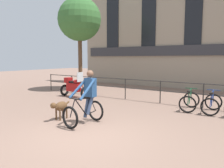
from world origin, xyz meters
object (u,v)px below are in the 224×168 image
at_px(cyclist_with_bike, 87,100).
at_px(dog, 60,107).
at_px(parked_motorcycle, 74,87).
at_px(parked_bicycle_near_lamp, 190,101).
at_px(parked_bicycle_mid_left, 212,104).

distance_m(cyclist_with_bike, dog, 1.11).
height_order(dog, parked_motorcycle, parked_motorcycle).
relative_size(parked_bicycle_near_lamp, parked_bicycle_mid_left, 1.03).
relative_size(parked_motorcycle, parked_bicycle_near_lamp, 1.36).
relative_size(dog, parked_bicycle_mid_left, 0.79).
relative_size(cyclist_with_bike, parked_bicycle_mid_left, 1.49).
relative_size(parked_motorcycle, parked_bicycle_mid_left, 1.40).
height_order(cyclist_with_bike, parked_bicycle_mid_left, cyclist_with_bike).
bearing_deg(parked_bicycle_near_lamp, cyclist_with_bike, 52.53).
bearing_deg(parked_bicycle_mid_left, parked_motorcycle, 0.30).
bearing_deg(cyclist_with_bike, dog, -167.00).
distance_m(cyclist_with_bike, parked_bicycle_mid_left, 4.82).
xyz_separation_m(dog, parked_bicycle_near_lamp, (3.30, 3.84, -0.08)).
relative_size(cyclist_with_bike, dog, 1.89).
distance_m(parked_bicycle_near_lamp, parked_bicycle_mid_left, 0.82).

